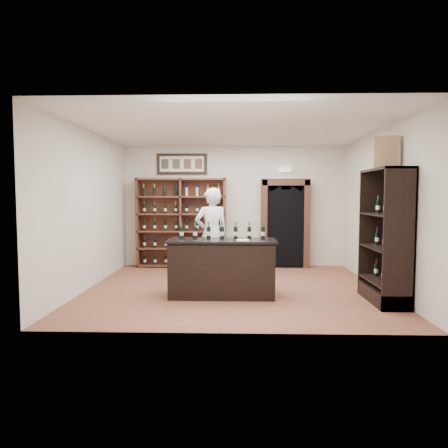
{
  "coord_description": "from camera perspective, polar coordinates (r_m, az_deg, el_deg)",
  "views": [
    {
      "loc": [
        0.04,
        -7.49,
        1.75
      ],
      "look_at": [
        -0.19,
        0.3,
        1.21
      ],
      "focal_mm": 32.0,
      "sensor_mm": 36.0,
      "label": 1
    }
  ],
  "objects": [
    {
      "name": "counter_bottle_3",
      "position": [
        7.06,
        -0.27,
        -1.24
      ],
      "size": [
        0.07,
        0.07,
        0.3
      ],
      "color": "black",
      "rests_on": "tasting_counter"
    },
    {
      "name": "counter_bottle_2",
      "position": [
        7.07,
        -2.22,
        -1.24
      ],
      "size": [
        0.07,
        0.07,
        0.3
      ],
      "color": "black",
      "rests_on": "tasting_counter"
    },
    {
      "name": "wine_shelf",
      "position": [
        9.94,
        -6.07,
        0.21
      ],
      "size": [
        2.2,
        0.38,
        2.2
      ],
      "color": "#592F1E",
      "rests_on": "ground"
    },
    {
      "name": "side_cabinet",
      "position": [
        7.11,
        22.17,
        -4.36
      ],
      "size": [
        0.48,
        1.2,
        2.2
      ],
      "color": "black",
      "rests_on": "ground"
    },
    {
      "name": "tasting_counter",
      "position": [
        7.01,
        -0.31,
        -6.34
      ],
      "size": [
        1.88,
        0.78,
        1.0
      ],
      "color": "black",
      "rests_on": "ground"
    },
    {
      "name": "counter_bottle_0",
      "position": [
        7.12,
        -6.08,
        -1.22
      ],
      "size": [
        0.07,
        0.07,
        0.3
      ],
      "color": "black",
      "rests_on": "tasting_counter"
    },
    {
      "name": "floor",
      "position": [
        7.69,
        1.36,
        -9.17
      ],
      "size": [
        5.5,
        5.5,
        0.0
      ],
      "primitive_type": "plane",
      "color": "brown",
      "rests_on": "ground"
    },
    {
      "name": "wall_back",
      "position": [
        9.99,
        1.45,
        2.55
      ],
      "size": [
        5.5,
        0.04,
        3.0
      ],
      "primitive_type": "cube",
      "color": "silver",
      "rests_on": "ground"
    },
    {
      "name": "counter_bottle_1",
      "position": [
        7.09,
        -4.16,
        -1.23
      ],
      "size": [
        0.07,
        0.07,
        0.3
      ],
      "color": "black",
      "rests_on": "tasting_counter"
    },
    {
      "name": "emergency_light",
      "position": [
        10.01,
        8.7,
        7.67
      ],
      "size": [
        0.3,
        0.1,
        0.1
      ],
      "primitive_type": "cube",
      "color": "white",
      "rests_on": "wall_back"
    },
    {
      "name": "wall_right",
      "position": [
        7.97,
        21.57,
        1.91
      ],
      "size": [
        0.04,
        5.0,
        3.0
      ],
      "primitive_type": "cube",
      "color": "silver",
      "rests_on": "ground"
    },
    {
      "name": "counter_bottle_4",
      "position": [
        7.05,
        1.68,
        -1.25
      ],
      "size": [
        0.07,
        0.07,
        0.3
      ],
      "color": "black",
      "rests_on": "tasting_counter"
    },
    {
      "name": "framed_picture",
      "position": [
        10.08,
        -6.03,
        8.52
      ],
      "size": [
        1.25,
        0.04,
        0.52
      ],
      "primitive_type": "cube",
      "color": "black",
      "rests_on": "wall_back"
    },
    {
      "name": "plate",
      "position": [
        6.72,
        2.73,
        -2.35
      ],
      "size": [
        0.23,
        0.23,
        0.02
      ],
      "primitive_type": "cylinder",
      "color": "silver",
      "rests_on": "tasting_counter"
    },
    {
      "name": "ceiling",
      "position": [
        7.59,
        1.4,
        13.46
      ],
      "size": [
        5.5,
        5.5,
        0.0
      ],
      "primitive_type": "plane",
      "rotation": [
        3.14,
        0.0,
        0.0
      ],
      "color": "white",
      "rests_on": "wall_back"
    },
    {
      "name": "wine_crate",
      "position": [
        7.18,
        22.15,
        9.42
      ],
      "size": [
        0.41,
        0.27,
        0.53
      ],
      "primitive_type": "cube",
      "rotation": [
        0.0,
        0.0,
        -0.33
      ],
      "color": "tan",
      "rests_on": "side_cabinet"
    },
    {
      "name": "shopkeeper",
      "position": [
        8.28,
        -1.8,
        -1.48
      ],
      "size": [
        0.82,
        0.68,
        1.92
      ],
      "primitive_type": "imported",
      "rotation": [
        0.0,
        0.0,
        3.5
      ],
      "color": "white",
      "rests_on": "ground"
    },
    {
      "name": "wall_left",
      "position": [
        8.0,
        -18.75,
        1.98
      ],
      "size": [
        0.04,
        5.0,
        3.0
      ],
      "primitive_type": "cube",
      "color": "silver",
      "rests_on": "ground"
    },
    {
      "name": "arched_doorway",
      "position": [
        9.91,
        8.69,
        0.4
      ],
      "size": [
        1.17,
        0.35,
        2.17
      ],
      "color": "black",
      "rests_on": "ground"
    },
    {
      "name": "counter_bottle_6",
      "position": [
        7.07,
        5.57,
        -1.25
      ],
      "size": [
        0.07,
        0.07,
        0.3
      ],
      "color": "black",
      "rests_on": "tasting_counter"
    },
    {
      "name": "counter_bottle_5",
      "position": [
        7.06,
        3.62,
        -1.25
      ],
      "size": [
        0.07,
        0.07,
        0.3
      ],
      "color": "black",
      "rests_on": "tasting_counter"
    }
  ]
}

